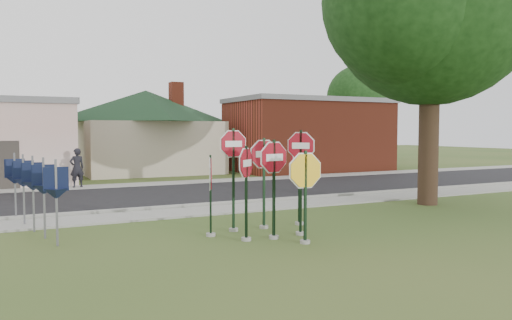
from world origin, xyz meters
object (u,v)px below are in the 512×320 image
stop_sign_left (246,181)px  pedestrian (77,168)px  stop_sign_center (274,175)px  stop_sign_yellow (305,184)px  oak_tree (431,2)px

stop_sign_left → pedestrian: 13.43m
stop_sign_center → stop_sign_left: 0.72m
stop_sign_center → pedestrian: (-2.98, 13.32, -0.62)m
stop_sign_center → stop_sign_left: (-0.70, 0.09, -0.12)m
stop_sign_yellow → oak_tree: (7.27, 3.33, 5.78)m
oak_tree → pedestrian: 16.38m
stop_sign_left → oak_tree: (8.38, 2.45, 5.72)m
pedestrian → stop_sign_center: bearing=91.2°
oak_tree → stop_sign_left: bearing=-163.7°
stop_sign_yellow → stop_sign_left: size_ratio=0.97×
oak_tree → pedestrian: (-10.66, 10.78, -6.22)m
pedestrian → stop_sign_left: bearing=88.4°
stop_sign_yellow → pedestrian: bearing=103.5°
oak_tree → stop_sign_center: bearing=-161.7°
stop_sign_center → oak_tree: size_ratio=0.23×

